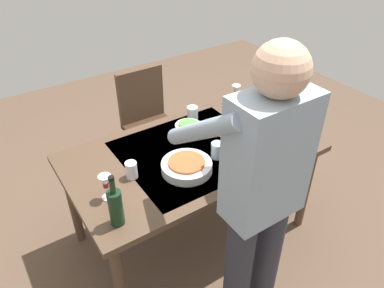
% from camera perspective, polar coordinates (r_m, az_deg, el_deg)
% --- Properties ---
extents(ground_plane, '(6.00, 6.00, 0.00)m').
position_cam_1_polar(ground_plane, '(2.85, 0.00, -13.06)').
color(ground_plane, brown).
extents(dining_table, '(1.57, 0.91, 0.74)m').
position_cam_1_polar(dining_table, '(2.40, 0.00, -2.40)').
color(dining_table, '#4C3828').
rests_on(dining_table, ground_plane).
extents(chair_near, '(0.40, 0.40, 0.91)m').
position_cam_1_polar(chair_near, '(3.13, -6.80, 4.09)').
color(chair_near, '#352114').
rests_on(chair_near, ground_plane).
extents(person_server, '(0.42, 0.61, 1.69)m').
position_cam_1_polar(person_server, '(1.74, 10.32, -7.58)').
color(person_server, '#2D2D38').
rests_on(person_server, ground_plane).
extents(wine_bottle, '(0.07, 0.07, 0.30)m').
position_cam_1_polar(wine_bottle, '(1.85, -11.61, -9.35)').
color(wine_bottle, black).
rests_on(wine_bottle, dining_table).
extents(wine_glass_left, '(0.07, 0.07, 0.15)m').
position_cam_1_polar(wine_glass_left, '(2.01, -13.10, -5.82)').
color(wine_glass_left, white).
rests_on(wine_glass_left, dining_table).
extents(wine_glass_right, '(0.07, 0.07, 0.15)m').
position_cam_1_polar(wine_glass_right, '(2.85, 6.75, 8.07)').
color(wine_glass_right, white).
rests_on(wine_glass_right, dining_table).
extents(water_cup_near_left, '(0.07, 0.07, 0.10)m').
position_cam_1_polar(water_cup_near_left, '(2.15, -9.25, -3.94)').
color(water_cup_near_left, silver).
rests_on(water_cup_near_left, dining_table).
extents(water_cup_near_right, '(0.08, 0.08, 0.09)m').
position_cam_1_polar(water_cup_near_right, '(2.66, 0.07, 4.80)').
color(water_cup_near_right, silver).
rests_on(water_cup_near_right, dining_table).
extents(water_cup_far_left, '(0.07, 0.07, 0.10)m').
position_cam_1_polar(water_cup_far_left, '(2.28, 3.85, -0.97)').
color(water_cup_far_left, silver).
rests_on(water_cup_far_left, dining_table).
extents(serving_bowl_pasta, '(0.30, 0.30, 0.07)m').
position_cam_1_polar(serving_bowl_pasta, '(2.18, -0.83, -3.38)').
color(serving_bowl_pasta, silver).
rests_on(serving_bowl_pasta, dining_table).
extents(side_bowl_salad, '(0.18, 0.18, 0.07)m').
position_cam_1_polar(side_bowl_salad, '(2.52, -0.56, 2.52)').
color(side_bowl_salad, silver).
rests_on(side_bowl_salad, dining_table).
extents(dinner_plate_near, '(0.23, 0.23, 0.01)m').
position_cam_1_polar(dinner_plate_near, '(2.49, 13.42, 0.29)').
color(dinner_plate_near, silver).
rests_on(dinner_plate_near, dining_table).
extents(table_fork, '(0.08, 0.17, 0.00)m').
position_cam_1_polar(table_fork, '(2.47, 5.58, 0.73)').
color(table_fork, silver).
rests_on(table_fork, dining_table).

